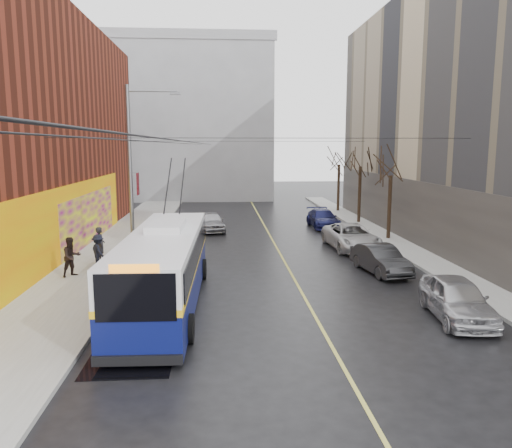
{
  "coord_description": "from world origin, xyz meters",
  "views": [
    {
      "loc": [
        -1.85,
        -15.17,
        6.08
      ],
      "look_at": [
        -0.21,
        7.78,
        2.46
      ],
      "focal_mm": 35.0,
      "sensor_mm": 36.0,
      "label": 1
    }
  ],
  "objects": [
    {
      "name": "sidewalk_right",
      "position": [
        9.0,
        12.0,
        0.07
      ],
      "size": [
        2.0,
        60.0,
        0.15
      ],
      "primitive_type": "cube",
      "color": "gray",
      "rests_on": "ground"
    },
    {
      "name": "parked_car_b",
      "position": [
        5.8,
        7.78,
        0.67
      ],
      "size": [
        2.05,
        4.27,
        1.35
      ],
      "primitive_type": "imported",
      "rotation": [
        0.0,
        0.0,
        0.16
      ],
      "color": "#2A2B2D",
      "rests_on": "ground"
    },
    {
      "name": "streetlight_pole",
      "position": [
        -6.14,
        10.0,
        4.85
      ],
      "size": [
        2.65,
        0.6,
        9.0
      ],
      "color": "slate",
      "rests_on": "ground"
    },
    {
      "name": "parked_car_d",
      "position": [
        5.8,
        21.37,
        0.67
      ],
      "size": [
        2.0,
        4.67,
        1.34
      ],
      "primitive_type": "imported",
      "rotation": [
        0.0,
        0.0,
        0.03
      ],
      "color": "#15184C",
      "rests_on": "ground"
    },
    {
      "name": "pedestrian_c",
      "position": [
        -7.88,
        9.29,
        0.97
      ],
      "size": [
        1.11,
        1.21,
        1.64
      ],
      "primitive_type": "imported",
      "rotation": [
        0.0,
        0.0,
        2.19
      ],
      "color": "black",
      "rests_on": "sidewalk_left"
    },
    {
      "name": "pedestrian_a",
      "position": [
        -8.03,
        10.42,
        1.06
      ],
      "size": [
        0.61,
        0.77,
        1.83
      ],
      "primitive_type": "imported",
      "rotation": [
        0.0,
        0.0,
        1.86
      ],
      "color": "black",
      "rests_on": "sidewalk_left"
    },
    {
      "name": "parked_car_c",
      "position": [
        5.87,
        13.44,
        0.74
      ],
      "size": [
        2.75,
        5.45,
        1.48
      ],
      "primitive_type": "imported",
      "rotation": [
        0.0,
        0.0,
        0.06
      ],
      "color": "#B9B9BB",
      "rests_on": "ground"
    },
    {
      "name": "trolleybus",
      "position": [
        -4.01,
        3.51,
        1.53
      ],
      "size": [
        2.94,
        11.7,
        5.51
      ],
      "rotation": [
        0.0,
        0.0,
        -0.02
      ],
      "color": "#0A104C",
      "rests_on": "ground"
    },
    {
      "name": "ground",
      "position": [
        0.0,
        0.0,
        0.0
      ],
      "size": [
        140.0,
        140.0,
        0.0
      ],
      "primitive_type": "plane",
      "color": "black",
      "rests_on": "ground"
    },
    {
      "name": "lane_line",
      "position": [
        1.5,
        14.0,
        0.0
      ],
      "size": [
        0.12,
        50.0,
        0.01
      ],
      "primitive_type": "cube",
      "color": "#BFB74C",
      "rests_on": "ground"
    },
    {
      "name": "puddle",
      "position": [
        -4.48,
        -1.18,
        0.0
      ],
      "size": [
        2.44,
        3.03,
        0.01
      ],
      "primitive_type": "cube",
      "color": "black",
      "rests_on": "ground"
    },
    {
      "name": "tree_near",
      "position": [
        9.0,
        16.0,
        4.98
      ],
      "size": [
        3.2,
        3.2,
        6.4
      ],
      "color": "black",
      "rests_on": "ground"
    },
    {
      "name": "sidewalk_left",
      "position": [
        -8.0,
        12.0,
        0.07
      ],
      "size": [
        4.0,
        60.0,
        0.15
      ],
      "primitive_type": "cube",
      "color": "gray",
      "rests_on": "ground"
    },
    {
      "name": "pedestrian_b",
      "position": [
        -8.68,
        7.64,
        1.06
      ],
      "size": [
        1.11,
        1.11,
        1.81
      ],
      "primitive_type": "imported",
      "rotation": [
        0.0,
        0.0,
        0.77
      ],
      "color": "black",
      "rests_on": "sidewalk_left"
    },
    {
      "name": "pigeons_flying",
      "position": [
        -2.97,
        10.22,
        7.88
      ],
      "size": [
        4.54,
        2.25,
        1.5
      ],
      "color": "slate"
    },
    {
      "name": "building_far",
      "position": [
        -6.0,
        44.99,
        9.02
      ],
      "size": [
        20.5,
        12.1,
        18.0
      ],
      "color": "gray",
      "rests_on": "ground"
    },
    {
      "name": "tree_far",
      "position": [
        9.0,
        30.0,
        5.14
      ],
      "size": [
        3.2,
        3.2,
        6.57
      ],
      "color": "black",
      "rests_on": "ground"
    },
    {
      "name": "catenary_wires",
      "position": [
        -2.54,
        14.77,
        6.25
      ],
      "size": [
        18.0,
        60.0,
        0.22
      ],
      "color": "black"
    },
    {
      "name": "following_car",
      "position": [
        -2.55,
        20.36,
        0.7
      ],
      "size": [
        2.29,
        4.31,
        1.39
      ],
      "primitive_type": "imported",
      "rotation": [
        0.0,
        0.0,
        0.16
      ],
      "color": "#9D9DA1",
      "rests_on": "ground"
    },
    {
      "name": "tree_mid",
      "position": [
        9.0,
        23.0,
        5.25
      ],
      "size": [
        3.2,
        3.2,
        6.68
      ],
      "color": "black",
      "rests_on": "ground"
    },
    {
      "name": "parked_car_a",
      "position": [
        6.43,
        1.24,
        0.75
      ],
      "size": [
        2.22,
        4.54,
        1.49
      ],
      "primitive_type": "imported",
      "rotation": [
        0.0,
        0.0,
        -0.11
      ],
      "color": "#ACADB1",
      "rests_on": "ground"
    }
  ]
}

